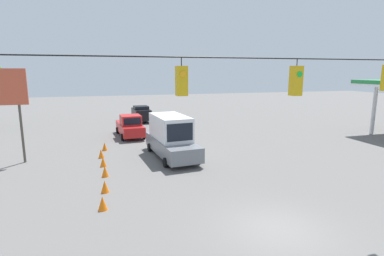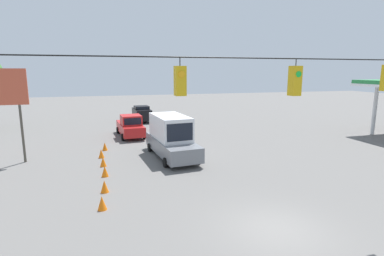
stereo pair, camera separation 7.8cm
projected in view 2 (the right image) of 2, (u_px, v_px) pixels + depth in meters
name	position (u px, v px, depth m)	size (l,w,h in m)	color
ground_plane	(277.00, 230.00, 11.75)	(140.00, 140.00, 0.00)	#605E5B
overhead_signal_span	(294.00, 117.00, 10.37)	(24.01, 0.38, 7.38)	#4C473D
sedan_black_withflow_deep	(142.00, 113.00, 36.94)	(2.25, 4.05, 1.95)	black
pickup_truck_red_withflow_far	(130.00, 126.00, 28.47)	(2.51, 5.43, 2.12)	red
box_truck_grey_withflow_mid	(171.00, 137.00, 21.62)	(2.97, 6.72, 3.01)	slate
traffic_cone_nearest	(102.00, 203.00, 13.39)	(0.42, 0.42, 0.65)	orange
traffic_cone_second	(105.00, 186.00, 15.33)	(0.42, 0.42, 0.65)	orange
traffic_cone_third	(105.00, 171.00, 17.63)	(0.42, 0.42, 0.65)	orange
traffic_cone_fourth	(103.00, 162.00, 19.52)	(0.42, 0.42, 0.65)	orange
traffic_cone_fifth	(101.00, 154.00, 21.45)	(0.42, 0.42, 0.65)	orange
traffic_cone_farthest	(105.00, 146.00, 23.50)	(0.42, 0.42, 0.65)	orange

